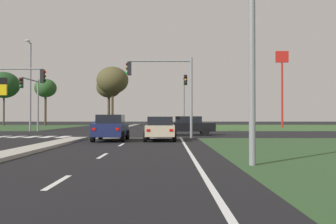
{
  "coord_description": "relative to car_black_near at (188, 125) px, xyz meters",
  "views": [
    {
      "loc": [
        5.96,
        -4.3,
        1.45
      ],
      "look_at": [
        5.9,
        26.65,
        1.87
      ],
      "focal_mm": 42.06,
      "sensor_mm": 36.0,
      "label": 1
    }
  ],
  "objects": [
    {
      "name": "crosswalk_bar_fifth",
      "position": [
        -9.29,
        -2.89,
        -0.78
      ],
      "size": [
        0.7,
        2.8,
        0.01
      ],
      "primitive_type": "cube",
      "color": "silver",
      "rests_on": "ground"
    },
    {
      "name": "crosswalk_bar_third",
      "position": [
        -11.59,
        -2.89,
        -0.78
      ],
      "size": [
        0.7,
        2.8,
        0.01
      ],
      "primitive_type": "cube",
      "color": "silver",
      "rests_on": "ground"
    },
    {
      "name": "car_blue_fifth",
      "position": [
        -9.8,
        19.13,
        -0.01
      ],
      "size": [
        2.0,
        4.62,
        1.52
      ],
      "rotation": [
        0.0,
        0.0,
        3.14
      ],
      "color": "navy",
      "rests_on": "ground"
    },
    {
      "name": "edge_line_right",
      "position": [
        -0.64,
        -15.69,
        -0.78
      ],
      "size": [
        0.14,
        24.0,
        0.01
      ],
      "primitive_type": "cube",
      "color": "silver",
      "rests_on": "ground"
    },
    {
      "name": "traffic_signal_near_right",
      "position": [
        -1.58,
        -4.29,
        3.13
      ],
      "size": [
        4.72,
        0.32,
        5.68
      ],
      "color": "gray",
      "rests_on": "ground"
    },
    {
      "name": "traffic_signal_far_right",
      "position": [
        0.11,
        7.33,
        3.14
      ],
      "size": [
        0.32,
        4.46,
        5.73
      ],
      "color": "gray",
      "rests_on": "ground"
    },
    {
      "name": "lane_dash_third",
      "position": [
        -3.99,
        -11.22,
        -0.78
      ],
      "size": [
        0.14,
        2.0,
        0.01
      ],
      "primitive_type": "cube",
      "color": "silver",
      "rests_on": "ground"
    },
    {
      "name": "car_red_third",
      "position": [
        -9.84,
        27.78,
        0.0
      ],
      "size": [
        1.95,
        4.47,
        1.54
      ],
      "rotation": [
        0.0,
        0.0,
        3.14
      ],
      "color": "#A31919",
      "rests_on": "ground"
    },
    {
      "name": "crosswalk_bar_near",
      "position": [
        -13.89,
        -2.89,
        -0.78
      ],
      "size": [
        0.7,
        2.8,
        0.01
      ],
      "primitive_type": "cube",
      "color": "silver",
      "rests_on": "ground"
    },
    {
      "name": "median_island_near",
      "position": [
        -7.49,
        -16.69,
        -0.72
      ],
      "size": [
        1.2,
        22.0,
        0.14
      ],
      "primitive_type": "cube",
      "color": "#ADA89E",
      "rests_on": "ground"
    },
    {
      "name": "fastfood_pole_sign",
      "position": [
        14.62,
        23.54,
        7.16
      ],
      "size": [
        1.8,
        0.4,
        10.82
      ],
      "color": "red",
      "rests_on": "ground"
    },
    {
      "name": "crosswalk_bar_second",
      "position": [
        -12.74,
        -2.89,
        -0.78
      ],
      "size": [
        0.7,
        2.8,
        0.01
      ],
      "primitive_type": "cube",
      "color": "silver",
      "rests_on": "ground"
    },
    {
      "name": "street_lamp_third",
      "position": [
        -15.94,
        8.97,
        4.43
      ],
      "size": [
        0.88,
        2.54,
        9.28
      ],
      "color": "gray",
      "rests_on": "ground"
    },
    {
      "name": "treeline_second",
      "position": [
        -23.31,
        37.73,
        5.8
      ],
      "size": [
        3.86,
        3.86,
        8.29
      ],
      "color": "#423323",
      "rests_on": "ground"
    },
    {
      "name": "traffic_signal_near_left",
      "position": [
        -13.17,
        -4.29,
        2.79
      ],
      "size": [
        5.04,
        0.32,
        5.13
      ],
      "color": "gray",
      "rests_on": "ground"
    },
    {
      "name": "lane_dash_second",
      "position": [
        -3.99,
        -17.22,
        -0.78
      ],
      "size": [
        0.14,
        2.0,
        0.01
      ],
      "primitive_type": "cube",
      "color": "silver",
      "rests_on": "ground"
    },
    {
      "name": "car_black_near",
      "position": [
        0.0,
        0.0,
        0.0
      ],
      "size": [
        4.61,
        2.07,
        1.53
      ],
      "rotation": [
        0.0,
        0.0,
        1.57
      ],
      "color": "black",
      "rests_on": "ground"
    },
    {
      "name": "median_island_far",
      "position": [
        -7.49,
        27.31,
        -0.72
      ],
      "size": [
        1.2,
        36.0,
        0.14
      ],
      "primitive_type": "cube",
      "color": "gray",
      "rests_on": "ground"
    },
    {
      "name": "ground_plane",
      "position": [
        -7.49,
        2.31,
        -0.79
      ],
      "size": [
        200.0,
        200.0,
        0.0
      ],
      "primitive_type": "plane",
      "color": "black"
    },
    {
      "name": "car_navy_second",
      "position": [
        -5.06,
        -7.66,
        0.03
      ],
      "size": [
        1.97,
        4.26,
        1.61
      ],
      "color": "#161E47",
      "rests_on": "ground"
    },
    {
      "name": "lane_dash_near",
      "position": [
        -3.99,
        -23.22,
        -0.78
      ],
      "size": [
        0.14,
        2.0,
        0.01
      ],
      "primitive_type": "cube",
      "color": "silver",
      "rests_on": "ground"
    },
    {
      "name": "car_beige_fourth",
      "position": [
        -2.01,
        -7.4,
        -0.02
      ],
      "size": [
        1.94,
        4.32,
        1.49
      ],
      "color": "#BCAD8E",
      "rests_on": "ground"
    },
    {
      "name": "treeline_fourth",
      "position": [
        -10.85,
        33.8,
        6.86
      ],
      "size": [
        5.33,
        5.33,
        9.94
      ],
      "color": "#423323",
      "rests_on": "ground"
    },
    {
      "name": "stop_bar_near",
      "position": [
        -3.69,
        -4.69,
        -0.78
      ],
      "size": [
        6.4,
        0.5,
        0.01
      ],
      "primitive_type": "cube",
      "color": "silver",
      "rests_on": "ground"
    },
    {
      "name": "treeline_third",
      "position": [
        -11.74,
        35.69,
        5.82
      ],
      "size": [
        4.3,
        4.3,
        8.5
      ],
      "color": "#423323",
      "rests_on": "ground"
    },
    {
      "name": "crosswalk_bar_fourth",
      "position": [
        -10.44,
        -2.89,
        -0.78
      ],
      "size": [
        0.7,
        2.8,
        0.01
      ],
      "primitive_type": "cube",
      "color": "silver",
      "rests_on": "ground"
    },
    {
      "name": "grass_verge_far_right",
      "position": [
        18.01,
        26.81,
        -0.78
      ],
      "size": [
        35.0,
        35.0,
        0.01
      ],
      "primitive_type": "cube",
      "color": "#385B2D",
      "rests_on": "ground"
    },
    {
      "name": "treeline_near",
      "position": [
        -30.74,
        37.83,
        6.41
      ],
      "size": [
        5.47,
        5.47,
        9.53
      ],
      "color": "#423323",
      "rests_on": "ground"
    },
    {
      "name": "traffic_signal_far_left",
      "position": [
        -15.09,
        7.05,
        2.97
      ],
      "size": [
        0.32,
        5.02,
        5.41
      ],
      "color": "gray",
      "rests_on": "ground"
    }
  ]
}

